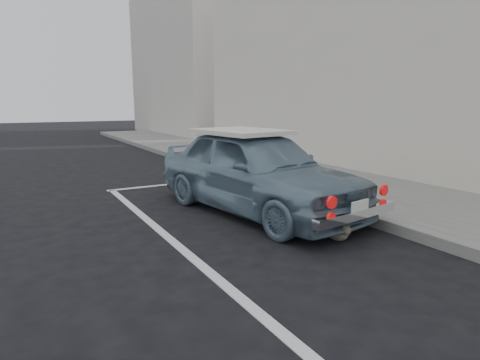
# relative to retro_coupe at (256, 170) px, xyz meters

# --- Properties ---
(ground) EXTENTS (80.00, 80.00, 0.00)m
(ground) POSITION_rel_retro_coupe_xyz_m (-0.81, -3.70, -0.69)
(ground) COLOR black
(ground) RESTS_ON ground
(sidewalk) EXTENTS (2.80, 40.00, 0.15)m
(sidewalk) POSITION_rel_retro_coupe_xyz_m (2.39, -1.70, -0.61)
(sidewalk) COLOR slate
(sidewalk) RESTS_ON ground
(shop_building) EXTENTS (3.50, 18.00, 7.00)m
(shop_building) POSITION_rel_retro_coupe_xyz_m (5.52, 0.30, 2.80)
(shop_building) COLOR silver
(shop_building) RESTS_ON ground
(building_far) EXTENTS (3.50, 10.00, 8.00)m
(building_far) POSITION_rel_retro_coupe_xyz_m (5.54, 16.30, 3.31)
(building_far) COLOR beige
(building_far) RESTS_ON ground
(pline_front) EXTENTS (3.00, 0.12, 0.01)m
(pline_front) POSITION_rel_retro_coupe_xyz_m (-0.31, 2.80, -0.68)
(pline_front) COLOR silver
(pline_front) RESTS_ON ground
(pline_side) EXTENTS (0.12, 7.00, 0.01)m
(pline_side) POSITION_rel_retro_coupe_xyz_m (-1.71, -0.70, -0.68)
(pline_side) COLOR silver
(pline_side) RESTS_ON ground
(retro_coupe) EXTENTS (2.17, 4.18, 1.36)m
(retro_coupe) POSITION_rel_retro_coupe_xyz_m (0.00, 0.00, 0.00)
(retro_coupe) COLOR slate
(retro_coupe) RESTS_ON ground
(cat) EXTENTS (0.23, 0.50, 0.26)m
(cat) POSITION_rel_retro_coupe_xyz_m (0.16, -1.74, -0.57)
(cat) COLOR #6C6052
(cat) RESTS_ON ground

